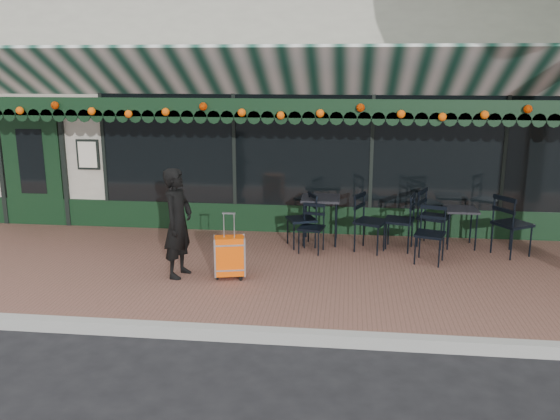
# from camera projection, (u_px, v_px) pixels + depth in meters

# --- Properties ---
(ground) EXTENTS (80.00, 80.00, 0.00)m
(ground) POSITION_uv_depth(u_px,v_px,m) (256.00, 338.00, 6.87)
(ground) COLOR black
(ground) RESTS_ON ground
(sidewalk) EXTENTS (18.00, 4.00, 0.15)m
(sidewalk) POSITION_uv_depth(u_px,v_px,m) (277.00, 273.00, 8.79)
(sidewalk) COLOR brown
(sidewalk) RESTS_ON ground
(curb) EXTENTS (18.00, 0.16, 0.15)m
(curb) POSITION_uv_depth(u_px,v_px,m) (255.00, 335.00, 6.78)
(curb) COLOR #9E9E99
(curb) RESTS_ON ground
(restaurant_building) EXTENTS (12.00, 9.60, 4.50)m
(restaurant_building) POSITION_uv_depth(u_px,v_px,m) (307.00, 100.00, 13.89)
(restaurant_building) COLOR #9D9688
(restaurant_building) RESTS_ON ground
(woman) EXTENTS (0.48, 0.63, 1.55)m
(woman) POSITION_uv_depth(u_px,v_px,m) (178.00, 223.00, 8.29)
(woman) COLOR black
(woman) RESTS_ON sidewalk
(suitcase) EXTENTS (0.45, 0.32, 0.94)m
(suitcase) POSITION_uv_depth(u_px,v_px,m) (230.00, 257.00, 8.30)
(suitcase) COLOR #FB5407
(suitcase) RESTS_ON sidewalk
(cafe_table_a) EXTENTS (0.52, 0.52, 0.64)m
(cafe_table_a) POSITION_uv_depth(u_px,v_px,m) (461.00, 212.00, 9.70)
(cafe_table_a) COLOR black
(cafe_table_a) RESTS_ON sidewalk
(cafe_table_b) EXTENTS (0.63, 0.63, 0.78)m
(cafe_table_b) POSITION_uv_depth(u_px,v_px,m) (321.00, 202.00, 9.91)
(cafe_table_b) COLOR black
(cafe_table_b) RESTS_ON sidewalk
(chair_a_left) EXTENTS (0.57, 0.57, 0.95)m
(chair_a_left) POSITION_uv_depth(u_px,v_px,m) (399.00, 221.00, 9.58)
(chair_a_left) COLOR black
(chair_a_left) RESTS_ON sidewalk
(chair_a_right) EXTENTS (0.63, 0.63, 0.95)m
(chair_a_right) POSITION_uv_depth(u_px,v_px,m) (434.00, 218.00, 9.77)
(chair_a_right) COLOR black
(chair_a_right) RESTS_ON sidewalk
(chair_a_front) EXTENTS (0.54, 0.54, 0.87)m
(chair_a_front) POSITION_uv_depth(u_px,v_px,m) (430.00, 235.00, 8.93)
(chair_a_front) COLOR black
(chair_a_front) RESTS_ON sidewalk
(chair_a_extra) EXTENTS (0.68, 0.68, 0.99)m
(chair_a_extra) POSITION_uv_depth(u_px,v_px,m) (512.00, 225.00, 9.28)
(chair_a_extra) COLOR black
(chair_a_extra) RESTS_ON sidewalk
(chair_b_left) EXTENTS (0.58, 0.58, 0.90)m
(chair_b_left) POSITION_uv_depth(u_px,v_px,m) (301.00, 220.00, 9.75)
(chair_b_left) COLOR black
(chair_b_left) RESTS_ON sidewalk
(chair_b_right) EXTENTS (0.62, 0.62, 0.95)m
(chair_b_right) POSITION_uv_depth(u_px,v_px,m) (371.00, 222.00, 9.50)
(chair_b_right) COLOR black
(chair_b_right) RESTS_ON sidewalk
(chair_b_front) EXTENTS (0.46, 0.46, 0.78)m
(chair_b_front) POSITION_uv_depth(u_px,v_px,m) (311.00, 228.00, 9.45)
(chair_b_front) COLOR black
(chair_b_front) RESTS_ON sidewalk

